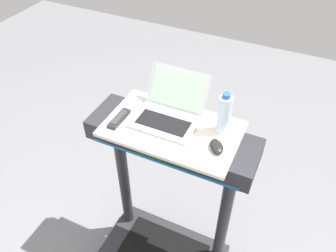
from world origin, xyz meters
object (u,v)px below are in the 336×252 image
water_bottle (224,114)px  laptop (169,111)px  computer_mouse (217,146)px  tv_remote (119,118)px

water_bottle → laptop: bearing=-176.4°
computer_mouse → laptop: bearing=124.8°
laptop → computer_mouse: bearing=-23.6°
laptop → tv_remote: (-0.22, -0.13, -0.03)m
tv_remote → water_bottle: bearing=16.0°
laptop → water_bottle: 0.29m
laptop → computer_mouse: size_ratio=3.26×
computer_mouse → water_bottle: bearing=62.9°
computer_mouse → tv_remote: 0.52m
tv_remote → computer_mouse: bearing=1.4°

